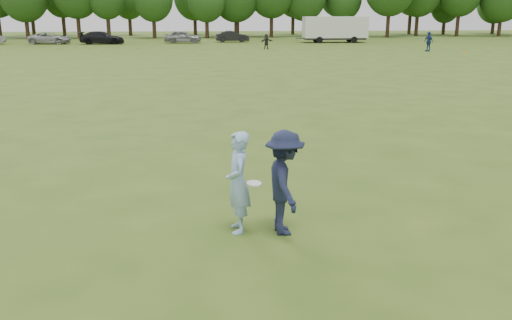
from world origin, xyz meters
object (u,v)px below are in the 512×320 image
object	(u,v)px
thrower	(238,182)
defender	(285,183)
player_far_b	(428,41)
player_far_d	(266,42)
car_f	(232,37)
cargo_trailer	(335,28)
car_c	(50,38)
field_cone	(465,51)
car_d	(102,38)
car_e	(183,37)

from	to	relation	value
thrower	defender	world-z (taller)	defender
player_far_b	player_far_d	size ratio (longest dim) A/B	1.24
player_far_b	car_f	world-z (taller)	player_far_b
player_far_b	cargo_trailer	world-z (taller)	cargo_trailer
thrower	car_c	xyz separation A→B (m)	(-19.21, 59.85, -0.25)
field_cone	car_f	bearing A→B (deg)	137.19
car_d	car_f	bearing A→B (deg)	-79.62
player_far_b	field_cone	world-z (taller)	player_far_b
car_c	car_d	size ratio (longest dim) A/B	0.94
car_c	field_cone	bearing A→B (deg)	-108.01
defender	car_e	distance (m)	60.53
defender	player_far_b	size ratio (longest dim) A/B	1.00
defender	cargo_trailer	bearing A→B (deg)	-17.59
car_d	field_cone	world-z (taller)	car_d
defender	player_far_d	bearing A→B (deg)	-9.45
defender	player_far_b	distance (m)	48.68
car_e	car_d	bearing A→B (deg)	98.95
car_d	cargo_trailer	world-z (taller)	cargo_trailer
car_f	field_cone	xyz separation A→B (m)	(21.53, -19.94, -0.56)
car_e	car_f	distance (m)	6.46
defender	field_cone	distance (m)	48.29
player_far_b	car_f	size ratio (longest dim) A/B	0.45
car_c	thrower	bearing A→B (deg)	-157.91
car_d	cargo_trailer	xyz separation A→B (m)	(28.83, 0.66, 1.02)
car_e	field_cone	world-z (taller)	car_e
player_far_d	car_c	bearing A→B (deg)	128.26
defender	car_e	xyz separation A→B (m)	(-4.04, 60.39, -0.18)
player_far_b	car_c	distance (m)	43.91
defender	player_far_b	world-z (taller)	player_far_b
player_far_b	car_d	bearing A→B (deg)	-135.52
car_f	car_d	bearing A→B (deg)	96.71
car_c	car_d	world-z (taller)	car_d
player_far_d	field_cone	bearing A→B (deg)	-47.39
car_e	player_far_b	bearing A→B (deg)	-121.27
thrower	player_far_d	xyz separation A→B (m)	(5.98, 48.57, -0.16)
defender	car_c	size ratio (longest dim) A/B	0.39
car_e	car_f	world-z (taller)	car_e
defender	field_cone	xyz separation A→B (m)	(23.74, 42.05, -0.81)
field_cone	car_c	bearing A→B (deg)	157.69
car_c	player_far_d	bearing A→B (deg)	-109.83
player_far_d	car_d	world-z (taller)	player_far_d
player_far_b	car_d	size ratio (longest dim) A/B	0.37
car_e	car_f	bearing A→B (deg)	-73.59
defender	field_cone	bearing A→B (deg)	-32.88
defender	car_d	size ratio (longest dim) A/B	0.37
car_e	cargo_trailer	distance (m)	19.19
field_cone	thrower	bearing A→B (deg)	-120.39
car_d	car_e	bearing A→B (deg)	-82.59
player_far_b	cargo_trailer	bearing A→B (deg)	178.09
car_c	cargo_trailer	bearing A→B (deg)	-85.89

